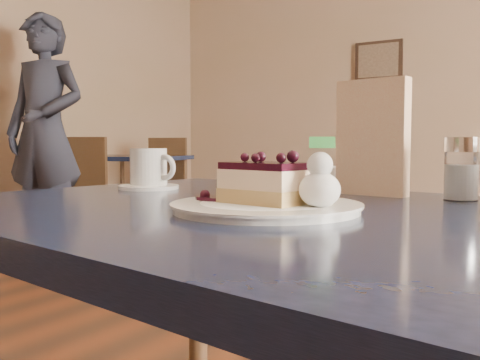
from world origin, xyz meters
The scene contains 11 objects.
main_table centered at (-0.06, 0.14, 0.67)m, with size 1.29×0.96×0.74m.
dessert_plate centered at (-0.07, 0.09, 0.75)m, with size 0.27×0.27×0.01m, color white.
cheesecake_slice centered at (-0.07, 0.09, 0.78)m, with size 0.13×0.10×0.06m.
whipped_cream centered at (0.02, 0.09, 0.78)m, with size 0.06×0.06×0.05m.
berry_sauce centered at (-0.15, 0.10, 0.76)m, with size 0.08×0.08×0.01m, color black.
coffee_set centered at (-0.47, 0.29, 0.78)m, with size 0.14×0.13×0.09m.
menu_card centered at (-0.02, 0.41, 0.85)m, with size 0.14×0.03×0.22m, color #F6EDBF.
sugar_shaker centered at (0.14, 0.40, 0.80)m, with size 0.06×0.06×0.11m.
napkin_stack centered at (-0.16, 0.45, 0.77)m, with size 0.12×0.12×0.05m, color white.
bg_table_far_left centered at (-3.20, 3.04, 0.07)m, with size 1.13×1.75×1.17m.
patron centered at (-3.24, 2.15, 0.93)m, with size 0.68×0.44×1.86m, color #242734.
Camera 1 is at (0.31, -0.57, 0.84)m, focal length 40.00 mm.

